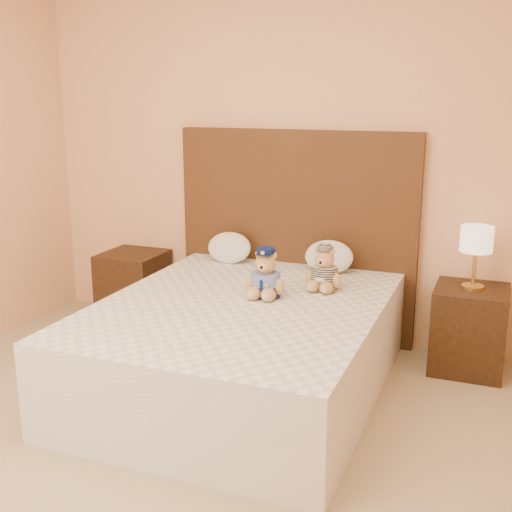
{
  "coord_description": "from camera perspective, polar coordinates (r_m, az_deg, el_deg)",
  "views": [
    {
      "loc": [
        1.4,
        -2.11,
        1.75
      ],
      "look_at": [
        -0.01,
        1.45,
        0.77
      ],
      "focal_mm": 45.0,
      "sensor_mm": 36.0,
      "label": 1
    }
  ],
  "objects": [
    {
      "name": "ground",
      "position": [
        3.08,
        -10.57,
        -20.64
      ],
      "size": [
        4.0,
        4.5,
        0.0
      ],
      "primitive_type": "cube",
      "color": "tan",
      "rests_on": "ground"
    },
    {
      "name": "pillow_right",
      "position": [
        4.41,
        6.5,
        0.06
      ],
      "size": [
        0.34,
        0.22,
        0.24
      ],
      "primitive_type": "ellipsoid",
      "color": "white",
      "rests_on": "bed"
    },
    {
      "name": "bed",
      "position": [
        3.88,
        -1.29,
        -8.01
      ],
      "size": [
        1.6,
        2.0,
        0.55
      ],
      "color": "white",
      "rests_on": "ground"
    },
    {
      "name": "teddy_prisoner",
      "position": [
        4.01,
        6.1,
        -1.11
      ],
      "size": [
        0.26,
        0.25,
        0.27
      ],
      "primitive_type": null,
      "rotation": [
        0.0,
        0.0,
        -0.08
      ],
      "color": "tan",
      "rests_on": "bed"
    },
    {
      "name": "nightstand_right",
      "position": [
        4.37,
        18.4,
        -6.19
      ],
      "size": [
        0.45,
        0.45,
        0.55
      ],
      "primitive_type": "cube",
      "color": "#382212",
      "rests_on": "ground"
    },
    {
      "name": "headboard",
      "position": [
        4.65,
        3.51,
        1.87
      ],
      "size": [
        1.75,
        0.08,
        1.5
      ],
      "primitive_type": "cube",
      "color": "#482915",
      "rests_on": "ground"
    },
    {
      "name": "nightstand_left",
      "position": [
        5.11,
        -10.8,
        -2.73
      ],
      "size": [
        0.45,
        0.45,
        0.55
      ],
      "primitive_type": "cube",
      "color": "#382212",
      "rests_on": "ground"
    },
    {
      "name": "pillow_left",
      "position": [
        4.66,
        -2.4,
        0.87
      ],
      "size": [
        0.33,
        0.22,
        0.24
      ],
      "primitive_type": "ellipsoid",
      "color": "white",
      "rests_on": "bed"
    },
    {
      "name": "lamp",
      "position": [
        4.21,
        19.01,
        1.16
      ],
      "size": [
        0.2,
        0.2,
        0.4
      ],
      "color": "gold",
      "rests_on": "nightstand_right"
    },
    {
      "name": "teddy_police",
      "position": [
        3.85,
        0.87,
        -1.5
      ],
      "size": [
        0.26,
        0.25,
        0.3
      ],
      "primitive_type": null,
      "rotation": [
        0.0,
        0.0,
        0.02
      ],
      "color": "tan",
      "rests_on": "bed"
    },
    {
      "name": "room_walls",
      "position": [
        2.92,
        -7.34,
        15.33
      ],
      "size": [
        4.04,
        4.52,
        2.72
      ],
      "color": "#F1B383",
      "rests_on": "ground"
    }
  ]
}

